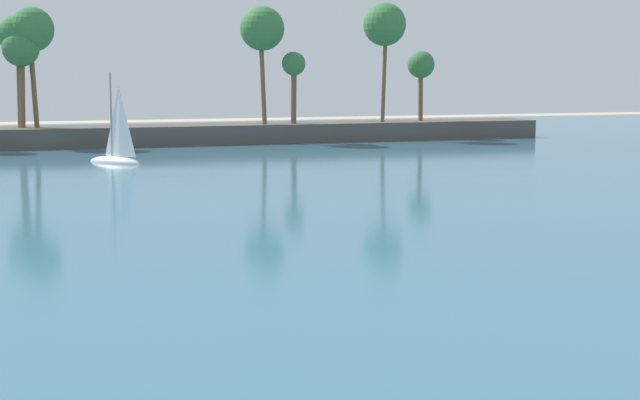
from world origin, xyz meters
name	(u,v)px	position (x,y,z in m)	size (l,w,h in m)	color
sea	(52,166)	(0.00, 64.03, 0.03)	(220.00, 114.85, 0.06)	#386B84
palm_headland	(53,107)	(1.29, 81.38, 3.53)	(95.63, 6.27, 13.16)	#514C47
sailboat_near_shore	(116,154)	(4.54, 64.68, 0.69)	(4.08, 4.68, 6.96)	white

